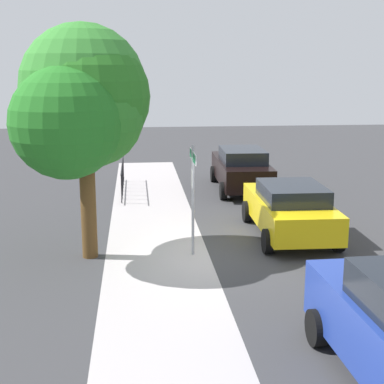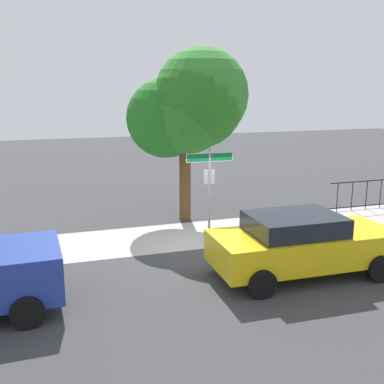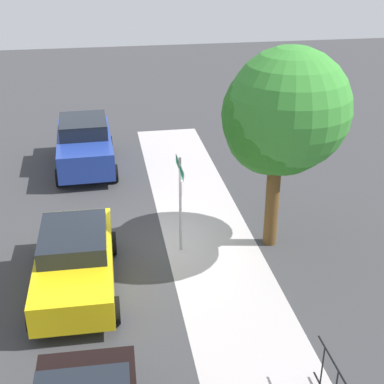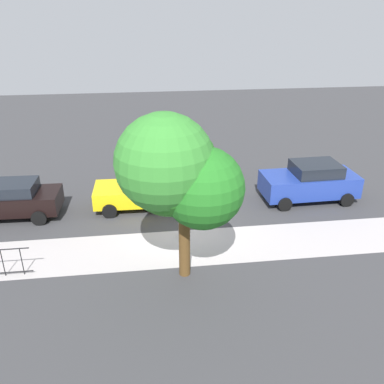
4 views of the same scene
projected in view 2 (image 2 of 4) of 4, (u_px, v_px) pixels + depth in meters
name	position (u px, v px, depth m)	size (l,w,h in m)	color
ground_plane	(209.00, 248.00, 13.29)	(60.00, 60.00, 0.00)	#38383A
sidewalk_strip	(254.00, 229.00, 15.09)	(24.00, 2.60, 0.00)	#ACA5A5
street_sign	(210.00, 177.00, 13.28)	(1.37, 0.07, 2.79)	#9EA0A5
shade_tree	(191.00, 105.00, 15.38)	(3.98, 3.25, 5.71)	brown
car_yellow	(301.00, 243.00, 11.29)	(4.43, 2.12, 1.51)	gold
iron_fence	(381.00, 193.00, 17.59)	(4.37, 0.04, 1.07)	black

